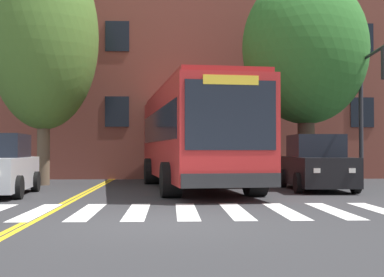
{
  "coord_description": "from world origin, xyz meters",
  "views": [
    {
      "loc": [
        0.23,
        -9.87,
        1.38
      ],
      "look_at": [
        0.96,
        7.99,
        1.74
      ],
      "focal_mm": 50.0,
      "sensor_mm": 36.0,
      "label": 1
    }
  ],
  "objects_px": {
    "traffic_light_near_corner": "(372,89)",
    "city_bus": "(194,134)",
    "street_tree_curbside_small": "(44,38)",
    "street_tree_curbside_large": "(306,49)",
    "car_black_far_lane": "(316,165)"
  },
  "relations": [
    {
      "from": "traffic_light_near_corner",
      "to": "street_tree_curbside_small",
      "type": "bearing_deg",
      "value": 167.93
    },
    {
      "from": "car_black_far_lane",
      "to": "street_tree_curbside_large",
      "type": "height_order",
      "value": "street_tree_curbside_large"
    },
    {
      "from": "car_black_far_lane",
      "to": "street_tree_curbside_small",
      "type": "xyz_separation_m",
      "value": [
        -9.83,
        2.9,
        4.85
      ]
    },
    {
      "from": "traffic_light_near_corner",
      "to": "city_bus",
      "type": "bearing_deg",
      "value": 174.68
    },
    {
      "from": "street_tree_curbside_large",
      "to": "street_tree_curbside_small",
      "type": "bearing_deg",
      "value": 176.16
    },
    {
      "from": "car_black_far_lane",
      "to": "street_tree_curbside_large",
      "type": "bearing_deg",
      "value": 84.01
    },
    {
      "from": "city_bus",
      "to": "car_black_far_lane",
      "type": "xyz_separation_m",
      "value": [
        4.12,
        -0.93,
        -1.08
      ]
    },
    {
      "from": "street_tree_curbside_large",
      "to": "street_tree_curbside_small",
      "type": "relative_size",
      "value": 0.88
    },
    {
      "from": "city_bus",
      "to": "traffic_light_near_corner",
      "type": "distance_m",
      "value": 6.4
    },
    {
      "from": "city_bus",
      "to": "traffic_light_near_corner",
      "type": "bearing_deg",
      "value": -5.32
    },
    {
      "from": "street_tree_curbside_small",
      "to": "city_bus",
      "type": "bearing_deg",
      "value": -19.01
    },
    {
      "from": "traffic_light_near_corner",
      "to": "street_tree_curbside_large",
      "type": "relative_size",
      "value": 0.65
    },
    {
      "from": "traffic_light_near_corner",
      "to": "street_tree_curbside_small",
      "type": "distance_m",
      "value": 12.36
    },
    {
      "from": "traffic_light_near_corner",
      "to": "street_tree_curbside_small",
      "type": "xyz_separation_m",
      "value": [
        -11.89,
        2.54,
        2.23
      ]
    },
    {
      "from": "traffic_light_near_corner",
      "to": "street_tree_curbside_large",
      "type": "bearing_deg",
      "value": 134.41
    }
  ]
}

